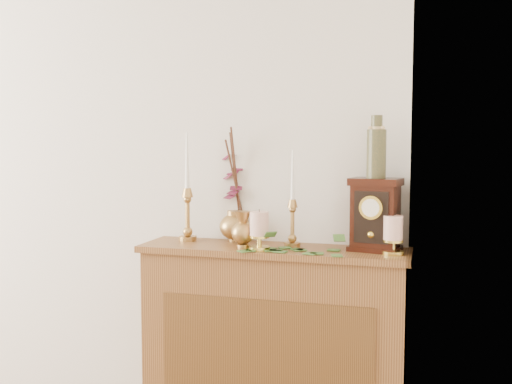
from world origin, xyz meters
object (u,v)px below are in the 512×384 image
(candlestick_center, at_px, (292,215))
(mantel_clock, at_px, (375,215))
(ceramic_vase, at_px, (376,150))
(candlestick_left, at_px, (188,206))
(bud_vase, at_px, (243,230))
(ginger_jar, at_px, (234,189))

(candlestick_center, distance_m, mantel_clock, 0.38)
(mantel_clock, bearing_deg, ceramic_vase, 90.00)
(candlestick_left, height_order, ceramic_vase, ceramic_vase)
(ceramic_vase, bearing_deg, bud_vase, -169.58)
(candlestick_center, relative_size, bud_vase, 2.64)
(bud_vase, bearing_deg, mantel_clock, 10.15)
(bud_vase, relative_size, ginger_jar, 0.31)
(ginger_jar, distance_m, ceramic_vase, 0.73)
(candlestick_left, xyz_separation_m, ceramic_vase, (0.90, -0.02, 0.27))
(candlestick_center, height_order, ginger_jar, ginger_jar)
(candlestick_center, distance_m, ginger_jar, 0.35)
(mantel_clock, bearing_deg, ginger_jar, -178.90)
(bud_vase, xyz_separation_m, ginger_jar, (-0.11, 0.22, 0.16))
(bud_vase, distance_m, ceramic_vase, 0.69)
(candlestick_left, xyz_separation_m, mantel_clock, (0.90, -0.03, -0.01))
(candlestick_center, xyz_separation_m, bud_vase, (-0.20, -0.11, -0.06))
(candlestick_left, distance_m, ginger_jar, 0.24)
(ginger_jar, distance_m, mantel_clock, 0.71)
(candlestick_center, distance_m, ceramic_vase, 0.48)
(candlestick_left, distance_m, bud_vase, 0.36)
(mantel_clock, xyz_separation_m, ceramic_vase, (0.00, 0.00, 0.29))
(candlestick_left, bearing_deg, bud_vase, -21.75)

